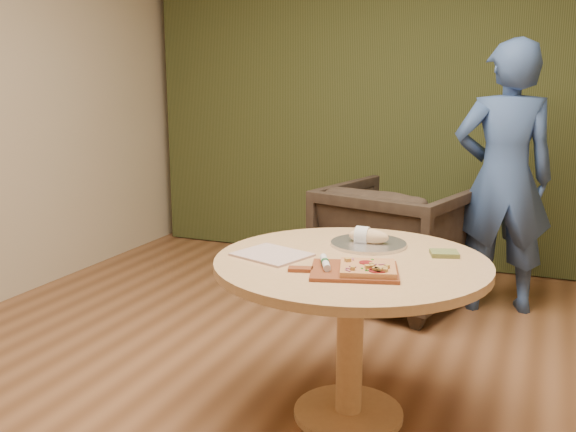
{
  "coord_description": "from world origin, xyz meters",
  "views": [
    {
      "loc": [
        0.96,
        -2.32,
        1.53
      ],
      "look_at": [
        -0.11,
        0.25,
        0.92
      ],
      "focal_mm": 40.0,
      "sensor_mm": 36.0,
      "label": 1
    }
  ],
  "objects_px": {
    "pedestal_table": "(351,290)",
    "bread_roll": "(367,236)",
    "armchair": "(397,238)",
    "person_standing": "(503,179)",
    "cutlery_roll": "(325,262)",
    "pizza_paddle": "(352,271)",
    "flatbread_pizza": "(368,268)",
    "serving_tray": "(368,244)"
  },
  "relations": [
    {
      "from": "pizza_paddle",
      "to": "armchair",
      "type": "xyz_separation_m",
      "value": [
        -0.22,
        1.79,
        -0.3
      ]
    },
    {
      "from": "pedestal_table",
      "to": "flatbread_pizza",
      "type": "bearing_deg",
      "value": -56.12
    },
    {
      "from": "cutlery_roll",
      "to": "serving_tray",
      "type": "xyz_separation_m",
      "value": [
        0.06,
        0.44,
        -0.02
      ]
    },
    {
      "from": "armchair",
      "to": "person_standing",
      "type": "relative_size",
      "value": 0.52
    },
    {
      "from": "pizza_paddle",
      "to": "person_standing",
      "type": "bearing_deg",
      "value": 60.98
    },
    {
      "from": "armchair",
      "to": "person_standing",
      "type": "bearing_deg",
      "value": -154.57
    },
    {
      "from": "serving_tray",
      "to": "armchair",
      "type": "bearing_deg",
      "value": 97.17
    },
    {
      "from": "bread_roll",
      "to": "armchair",
      "type": "xyz_separation_m",
      "value": [
        -0.16,
        1.34,
        -0.34
      ]
    },
    {
      "from": "pedestal_table",
      "to": "bread_roll",
      "type": "xyz_separation_m",
      "value": [
        -0.0,
        0.25,
        0.18
      ]
    },
    {
      "from": "flatbread_pizza",
      "to": "person_standing",
      "type": "height_order",
      "value": "person_standing"
    },
    {
      "from": "bread_roll",
      "to": "flatbread_pizza",
      "type": "bearing_deg",
      "value": -73.49
    },
    {
      "from": "cutlery_roll",
      "to": "bread_roll",
      "type": "distance_m",
      "value": 0.45
    },
    {
      "from": "armchair",
      "to": "bread_roll",
      "type": "bearing_deg",
      "value": 111.16
    },
    {
      "from": "cutlery_roll",
      "to": "serving_tray",
      "type": "bearing_deg",
      "value": 57.3
    },
    {
      "from": "cutlery_roll",
      "to": "bread_roll",
      "type": "bearing_deg",
      "value": 58.43
    },
    {
      "from": "flatbread_pizza",
      "to": "person_standing",
      "type": "xyz_separation_m",
      "value": [
        0.36,
        1.92,
        0.1
      ]
    },
    {
      "from": "serving_tray",
      "to": "person_standing",
      "type": "height_order",
      "value": "person_standing"
    },
    {
      "from": "flatbread_pizza",
      "to": "armchair",
      "type": "xyz_separation_m",
      "value": [
        -0.29,
        1.79,
        -0.32
      ]
    },
    {
      "from": "serving_tray",
      "to": "pizza_paddle",
      "type": "bearing_deg",
      "value": -82.97
    },
    {
      "from": "person_standing",
      "to": "armchair",
      "type": "bearing_deg",
      "value": -5.0
    },
    {
      "from": "pedestal_table",
      "to": "armchair",
      "type": "height_order",
      "value": "armchair"
    },
    {
      "from": "pedestal_table",
      "to": "armchair",
      "type": "xyz_separation_m",
      "value": [
        -0.16,
        1.6,
        -0.15
      ]
    },
    {
      "from": "pizza_paddle",
      "to": "armchair",
      "type": "relative_size",
      "value": 0.52
    },
    {
      "from": "pedestal_table",
      "to": "flatbread_pizza",
      "type": "xyz_separation_m",
      "value": [
        0.13,
        -0.19,
        0.17
      ]
    },
    {
      "from": "armchair",
      "to": "flatbread_pizza",
      "type": "bearing_deg",
      "value": 113.63
    },
    {
      "from": "pedestal_table",
      "to": "flatbread_pizza",
      "type": "relative_size",
      "value": 4.4
    },
    {
      "from": "serving_tray",
      "to": "person_standing",
      "type": "bearing_deg",
      "value": 71.77
    },
    {
      "from": "pizza_paddle",
      "to": "cutlery_roll",
      "type": "relative_size",
      "value": 2.5
    },
    {
      "from": "pedestal_table",
      "to": "person_standing",
      "type": "height_order",
      "value": "person_standing"
    },
    {
      "from": "cutlery_roll",
      "to": "person_standing",
      "type": "relative_size",
      "value": 0.11
    },
    {
      "from": "cutlery_roll",
      "to": "person_standing",
      "type": "xyz_separation_m",
      "value": [
        0.55,
        1.92,
        0.1
      ]
    },
    {
      "from": "serving_tray",
      "to": "person_standing",
      "type": "relative_size",
      "value": 0.2
    },
    {
      "from": "pizza_paddle",
      "to": "bread_roll",
      "type": "height_order",
      "value": "bread_roll"
    },
    {
      "from": "serving_tray",
      "to": "pedestal_table",
      "type": "bearing_deg",
      "value": -91.0
    },
    {
      "from": "cutlery_roll",
      "to": "bread_roll",
      "type": "relative_size",
      "value": 0.98
    },
    {
      "from": "pedestal_table",
      "to": "armchair",
      "type": "distance_m",
      "value": 1.62
    },
    {
      "from": "flatbread_pizza",
      "to": "person_standing",
      "type": "distance_m",
      "value": 1.95
    },
    {
      "from": "bread_roll",
      "to": "person_standing",
      "type": "bearing_deg",
      "value": 71.46
    },
    {
      "from": "pedestal_table",
      "to": "serving_tray",
      "type": "bearing_deg",
      "value": 89.0
    },
    {
      "from": "flatbread_pizza",
      "to": "bread_roll",
      "type": "relative_size",
      "value": 1.41
    },
    {
      "from": "pedestal_table",
      "to": "person_standing",
      "type": "distance_m",
      "value": 1.82
    },
    {
      "from": "pedestal_table",
      "to": "serving_tray",
      "type": "distance_m",
      "value": 0.29
    }
  ]
}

